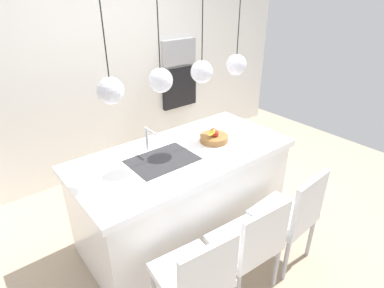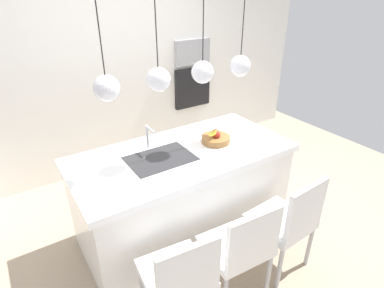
{
  "view_description": "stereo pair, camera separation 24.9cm",
  "coord_description": "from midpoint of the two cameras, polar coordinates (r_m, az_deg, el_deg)",
  "views": [
    {
      "loc": [
        -1.47,
        -1.95,
        2.23
      ],
      "look_at": [
        0.1,
        0.0,
        0.95
      ],
      "focal_mm": 29.28,
      "sensor_mm": 36.0,
      "label": 1
    },
    {
      "loc": [
        -1.27,
        -2.09,
        2.23
      ],
      "look_at": [
        0.1,
        0.0,
        0.95
      ],
      "focal_mm": 29.28,
      "sensor_mm": 36.0,
      "label": 2
    }
  ],
  "objects": [
    {
      "name": "chair_far",
      "position": [
        2.78,
        19.6,
        -12.97
      ],
      "size": [
        0.47,
        0.48,
        0.92
      ],
      "color": "silver",
      "rests_on": "ground"
    },
    {
      "name": "chair_near",
      "position": [
        2.23,
        1.21,
        -23.08
      ],
      "size": [
        0.49,
        0.49,
        0.9
      ],
      "color": "white",
      "rests_on": "ground"
    },
    {
      "name": "pendant_light_left",
      "position": [
        2.25,
        -12.24,
        9.92
      ],
      "size": [
        0.19,
        0.19,
        0.79
      ],
      "color": "silver"
    },
    {
      "name": "floor",
      "position": [
        3.3,
        0.73,
        -15.32
      ],
      "size": [
        6.6,
        6.6,
        0.0
      ],
      "primitive_type": "plane",
      "color": "tan",
      "rests_on": "ground"
    },
    {
      "name": "microwave",
      "position": [
        4.46,
        1.7,
        16.39
      ],
      "size": [
        0.54,
        0.08,
        0.34
      ],
      "primitive_type": "cube",
      "color": "#9E9EA3",
      "rests_on": "back_wall"
    },
    {
      "name": "pendant_light_center_right",
      "position": [
        2.64,
        4.71,
        12.92
      ],
      "size": [
        0.19,
        0.19,
        0.79
      ],
      "color": "silver"
    },
    {
      "name": "pendant_light_right",
      "position": [
        2.9,
        11.3,
        13.8
      ],
      "size": [
        0.19,
        0.19,
        0.79
      ],
      "color": "silver"
    },
    {
      "name": "kitchen_island",
      "position": [
        3.02,
        0.78,
        -8.96
      ],
      "size": [
        1.97,
        0.95,
        0.9
      ],
      "color": "white",
      "rests_on": "ground"
    },
    {
      "name": "fruit_bowl",
      "position": [
        2.95,
        6.75,
        1.03
      ],
      "size": [
        0.27,
        0.27,
        0.14
      ],
      "color": "#9E6B38",
      "rests_on": "kitchen_island"
    },
    {
      "name": "oven",
      "position": [
        4.58,
        1.61,
        10.23
      ],
      "size": [
        0.56,
        0.08,
        0.56
      ],
      "primitive_type": "cube",
      "color": "black",
      "rests_on": "back_wall"
    },
    {
      "name": "back_wall",
      "position": [
        4.02,
        -12.69,
        13.13
      ],
      "size": [
        6.0,
        0.1,
        2.6
      ],
      "primitive_type": "cube",
      "color": "silver",
      "rests_on": "ground"
    },
    {
      "name": "pendant_light_center_left",
      "position": [
        2.42,
        -3.14,
        11.66
      ],
      "size": [
        0.19,
        0.19,
        0.79
      ],
      "color": "silver"
    },
    {
      "name": "faucet",
      "position": [
        2.78,
        -5.4,
        1.69
      ],
      "size": [
        0.02,
        0.17,
        0.22
      ],
      "color": "silver",
      "rests_on": "kitchen_island"
    },
    {
      "name": "sink_basin",
      "position": [
        2.68,
        -3.1,
        -2.8
      ],
      "size": [
        0.56,
        0.4,
        0.02
      ],
      "primitive_type": "cube",
      "color": "#2D2D30",
      "rests_on": "kitchen_island"
    },
    {
      "name": "chair_middle",
      "position": [
        2.49,
        11.93,
        -17.77
      ],
      "size": [
        0.5,
        0.46,
        0.88
      ],
      "color": "white",
      "rests_on": "ground"
    }
  ]
}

